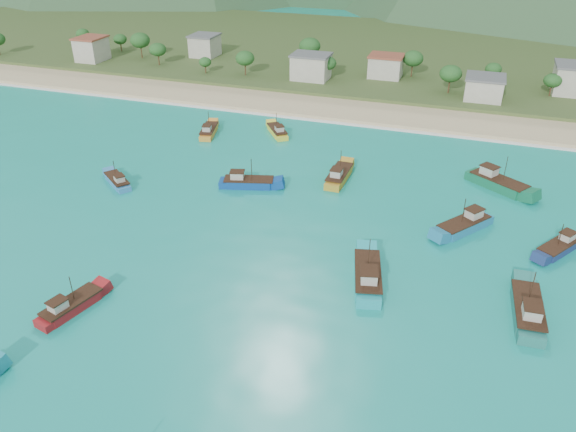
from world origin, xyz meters
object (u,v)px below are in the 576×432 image
(boat_19, at_px, (464,226))
(boat_21, at_px, (368,277))
(boat_5, at_px, (559,248))
(boat_10, at_px, (118,182))
(boat_3, at_px, (339,176))
(boat_20, at_px, (209,132))
(boat_9, at_px, (71,307))
(boat_13, at_px, (527,312))
(boat_22, at_px, (277,132))
(boat_0, at_px, (498,184))
(boat_12, at_px, (248,183))

(boat_19, distance_m, boat_21, 22.37)
(boat_5, distance_m, boat_10, 76.14)
(boat_3, distance_m, boat_20, 36.26)
(boat_9, distance_m, boat_13, 58.41)
(boat_20, bearing_deg, boat_22, 3.68)
(boat_9, relative_size, boat_20, 0.98)
(boat_0, bearing_deg, boat_12, -38.14)
(boat_3, xyz_separation_m, boat_19, (23.57, -11.44, 0.04))
(boat_0, distance_m, boat_19, 18.12)
(boat_20, bearing_deg, boat_12, -64.46)
(boat_19, relative_size, boat_20, 1.09)
(boat_12, distance_m, boat_20, 28.50)
(boat_9, height_order, boat_13, boat_13)
(boat_0, height_order, boat_12, boat_0)
(boat_9, height_order, boat_12, boat_12)
(boat_12, xyz_separation_m, boat_19, (38.81, -3.24, 0.06))
(boat_12, bearing_deg, boat_3, 102.78)
(boat_10, height_order, boat_20, boat_20)
(boat_19, bearing_deg, boat_5, -151.25)
(boat_20, bearing_deg, boat_21, -58.76)
(boat_5, bearing_deg, boat_12, 28.41)
(boat_19, relative_size, boat_22, 1.20)
(boat_0, distance_m, boat_21, 40.08)
(boat_3, height_order, boat_13, boat_13)
(boat_3, relative_size, boat_13, 0.89)
(boat_0, height_order, boat_9, boat_0)
(boat_19, bearing_deg, boat_21, 94.45)
(boat_10, relative_size, boat_20, 0.84)
(boat_19, height_order, boat_20, boat_19)
(boat_13, bearing_deg, boat_9, -165.84)
(boat_13, relative_size, boat_20, 1.20)
(boat_21, bearing_deg, boat_19, 44.88)
(boat_9, height_order, boat_20, boat_20)
(boat_10, bearing_deg, boat_13, -65.23)
(boat_22, bearing_deg, boat_10, -156.18)
(boat_20, bearing_deg, boat_3, -36.63)
(boat_13, bearing_deg, boat_3, 132.82)
(boat_3, bearing_deg, boat_0, 13.04)
(boat_19, bearing_deg, boat_10, 39.69)
(boat_5, distance_m, boat_22, 64.79)
(boat_9, xyz_separation_m, boat_20, (-10.39, 62.32, 0.02))
(boat_3, height_order, boat_5, boat_3)
(boat_9, bearing_deg, boat_12, 93.47)
(boat_3, relative_size, boat_12, 0.98)
(boat_19, bearing_deg, boat_12, 31.58)
(boat_0, relative_size, boat_22, 1.36)
(boat_0, relative_size, boat_19, 1.13)
(boat_21, bearing_deg, boat_20, 122.65)
(boat_19, xyz_separation_m, boat_22, (-42.52, 29.89, -0.20))
(boat_0, distance_m, boat_3, 29.05)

